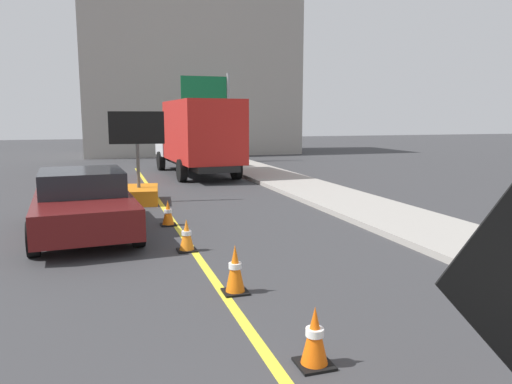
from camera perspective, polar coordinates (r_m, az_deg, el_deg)
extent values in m
cube|color=#9E9991|center=(9.90, 26.91, -6.53)|extent=(2.38, 48.00, 0.14)
cube|color=yellow|center=(7.37, -4.30, -11.22)|extent=(0.14, 36.00, 0.01)
cube|color=orange|center=(14.91, -13.62, -0.33)|extent=(1.30, 1.91, 0.45)
cylinder|color=#4C4C4C|center=(14.80, -13.74, 3.02)|extent=(0.10, 0.10, 1.30)
cube|color=black|center=(14.73, -13.90, 7.37)|extent=(1.60, 0.26, 0.95)
sphere|color=yellow|center=(14.77, -11.75, 7.45)|extent=(0.09, 0.09, 0.09)
sphere|color=yellow|center=(14.77, -12.92, 7.41)|extent=(0.09, 0.09, 0.09)
sphere|color=yellow|center=(14.78, -14.09, 7.37)|extent=(0.09, 0.09, 0.09)
sphere|color=yellow|center=(14.80, -15.26, 7.33)|extent=(0.09, 0.09, 0.09)
sphere|color=yellow|center=(14.81, -15.95, 8.00)|extent=(0.09, 0.09, 0.09)
sphere|color=yellow|center=(14.82, -15.89, 6.61)|extent=(0.09, 0.09, 0.09)
cube|color=black|center=(21.65, -7.07, 3.56)|extent=(2.08, 7.35, 0.25)
cube|color=silver|center=(24.12, -8.63, 6.61)|extent=(2.48, 2.17, 1.90)
cube|color=red|center=(20.49, -6.38, 7.15)|extent=(2.65, 5.07, 2.52)
cylinder|color=black|center=(23.83, -11.16, 3.63)|extent=(0.33, 0.91, 0.90)
cylinder|color=black|center=(24.32, -5.88, 3.85)|extent=(0.33, 0.91, 0.90)
cylinder|color=black|center=(19.29, -8.75, 2.51)|extent=(0.33, 0.91, 0.90)
cylinder|color=black|center=(19.89, -2.35, 2.80)|extent=(0.33, 0.91, 0.90)
cube|color=#591414|center=(11.15, -19.68, -1.76)|extent=(2.27, 4.69, 0.60)
cube|color=black|center=(11.29, -19.87, 1.18)|extent=(1.86, 2.17, 0.50)
cylinder|color=black|center=(9.80, -13.76, -4.40)|extent=(0.27, 0.67, 0.66)
cylinder|color=black|center=(9.73, -24.80, -5.05)|extent=(0.27, 0.67, 0.66)
cylinder|color=black|center=(12.73, -15.67, -1.46)|extent=(0.27, 0.67, 0.66)
cylinder|color=black|center=(12.69, -24.13, -1.94)|extent=(0.27, 0.67, 0.66)
cylinder|color=gray|center=(27.98, -3.27, 8.72)|extent=(0.18, 0.18, 5.00)
cube|color=#0F6033|center=(27.70, -6.16, 12.10)|extent=(2.60, 0.08, 1.30)
cube|color=white|center=(27.74, -6.18, 12.10)|extent=(1.82, 0.02, 0.18)
cube|color=gray|center=(35.18, -7.86, 12.94)|extent=(14.36, 6.91, 10.25)
cube|color=black|center=(5.30, 6.87, -19.50)|extent=(0.36, 0.36, 0.03)
cone|color=#EA5B0C|center=(5.16, 6.94, -16.39)|extent=(0.28, 0.28, 0.60)
cylinder|color=white|center=(5.15, 6.94, -16.08)|extent=(0.19, 0.19, 0.08)
cube|color=black|center=(7.17, -2.46, -11.68)|extent=(0.36, 0.36, 0.03)
cone|color=orange|center=(7.05, -2.48, -8.95)|extent=(0.28, 0.28, 0.69)
cylinder|color=white|center=(7.04, -2.48, -8.68)|extent=(0.19, 0.19, 0.08)
cube|color=black|center=(9.38, -8.15, -6.81)|extent=(0.36, 0.36, 0.03)
cone|color=orange|center=(9.30, -8.19, -4.98)|extent=(0.28, 0.28, 0.59)
cylinder|color=white|center=(9.29, -8.20, -4.80)|extent=(0.19, 0.19, 0.08)
cube|color=black|center=(11.62, -10.30, -3.82)|extent=(0.36, 0.36, 0.03)
cone|color=orange|center=(11.55, -10.34, -2.37)|extent=(0.28, 0.28, 0.57)
cylinder|color=white|center=(11.55, -10.34, -2.23)|extent=(0.19, 0.19, 0.08)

